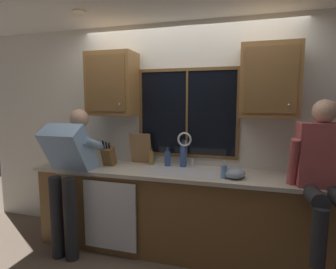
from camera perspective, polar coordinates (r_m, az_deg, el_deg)
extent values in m
cube|color=silver|center=(3.18, 3.98, 0.09)|extent=(5.59, 0.12, 2.55)
cylinder|color=#FFEAB2|center=(3.04, -18.44, 23.63)|extent=(0.14, 0.14, 0.01)
cube|color=black|center=(3.08, 4.11, 4.54)|extent=(1.10, 0.02, 0.95)
cube|color=brown|center=(3.09, 4.16, 13.69)|extent=(1.17, 0.02, 0.04)
cube|color=brown|center=(3.14, 3.99, -4.50)|extent=(1.17, 0.02, 0.04)
cube|color=brown|center=(3.24, -5.83, 4.64)|extent=(0.03, 0.02, 0.95)
cube|color=brown|center=(3.01, 14.74, 4.26)|extent=(0.03, 0.02, 0.95)
cube|color=brown|center=(3.07, 4.07, 4.53)|extent=(0.02, 0.02, 0.95)
cube|color=brown|center=(3.07, 2.43, -16.41)|extent=(3.19, 0.58, 0.88)
cube|color=beige|center=(2.89, 2.38, -8.18)|extent=(3.25, 0.62, 0.04)
cube|color=white|center=(3.01, -12.37, -16.66)|extent=(0.60, 0.02, 0.74)
cube|color=olive|center=(3.23, -11.76, 10.47)|extent=(0.55, 0.33, 0.72)
cube|color=brown|center=(3.08, -13.26, 10.60)|extent=(0.47, 0.01, 0.62)
sphere|color=#B2B2B7|center=(2.99, -10.40, 6.36)|extent=(0.02, 0.02, 0.02)
cube|color=olive|center=(2.87, 20.77, 10.59)|extent=(0.55, 0.33, 0.72)
cube|color=brown|center=(2.70, 21.07, 10.82)|extent=(0.47, 0.01, 0.62)
sphere|color=#B2B2B7|center=(2.71, 24.39, 5.77)|extent=(0.02, 0.02, 0.02)
cube|color=#B7B7BC|center=(2.90, 2.81, -7.97)|extent=(0.80, 0.46, 0.02)
cube|color=#9C9CA0|center=(2.97, -1.02, -9.56)|extent=(0.36, 0.42, 0.20)
cube|color=#9C9CA0|center=(2.89, 6.72, -10.12)|extent=(0.36, 0.42, 0.20)
cube|color=#B7B7BC|center=(2.92, 2.79, -9.86)|extent=(0.04, 0.42, 0.20)
cylinder|color=silver|center=(3.07, 3.76, -4.04)|extent=(0.03, 0.03, 0.30)
torus|color=silver|center=(2.98, 3.54, -1.05)|extent=(0.16, 0.02, 0.16)
cylinder|color=silver|center=(3.07, 5.21, -5.94)|extent=(0.03, 0.03, 0.09)
cylinder|color=#262628|center=(3.18, -22.67, -16.06)|extent=(0.13, 0.13, 0.88)
cylinder|color=#262628|center=(3.08, -20.08, -16.69)|extent=(0.13, 0.13, 0.88)
cube|color=#8CB2DB|center=(3.05, -20.32, -3.41)|extent=(0.44, 0.48, 0.61)
sphere|color=tan|center=(3.17, -18.45, 3.27)|extent=(0.21, 0.21, 0.21)
cylinder|color=#8CB2DB|center=(3.31, -21.59, -1.77)|extent=(0.09, 0.52, 0.26)
cylinder|color=#8CB2DB|center=(3.07, -15.05, -2.19)|extent=(0.09, 0.52, 0.26)
cylinder|color=#262628|center=(2.52, 28.75, -11.41)|extent=(0.14, 0.43, 0.16)
cylinder|color=#262628|center=(2.41, 29.57, -18.68)|extent=(0.11, 0.11, 0.46)
cube|color=#B24C4C|center=(2.68, 29.99, -3.81)|extent=(0.42, 0.23, 0.56)
sphere|color=tan|center=(2.64, 30.51, 4.32)|extent=(0.20, 0.20, 0.20)
cylinder|color=#B24C4C|center=(2.60, 25.20, -5.65)|extent=(0.08, 0.20, 0.47)
cube|color=brown|center=(3.17, -12.51, -4.66)|extent=(0.12, 0.18, 0.25)
cylinder|color=black|center=(3.11, -13.66, -2.07)|extent=(0.02, 0.05, 0.09)
cylinder|color=black|center=(3.10, -13.07, -2.22)|extent=(0.02, 0.04, 0.08)
cylinder|color=black|center=(3.08, -12.48, -2.38)|extent=(0.02, 0.04, 0.06)
cube|color=#997047|center=(3.21, -5.85, -2.98)|extent=(0.26, 0.10, 0.37)
ellipsoid|color=#8C99A8|center=(2.70, 13.95, -8.00)|extent=(0.21, 0.21, 0.11)
cylinder|color=#668CCC|center=(2.66, 11.86, -7.80)|extent=(0.06, 0.06, 0.13)
cylinder|color=silver|center=(2.64, 11.90, -6.01)|extent=(0.02, 0.02, 0.04)
cylinder|color=silver|center=(2.62, 11.89, -5.55)|extent=(0.01, 0.04, 0.01)
cylinder|color=#334C8C|center=(3.05, 3.24, -4.70)|extent=(0.08, 0.08, 0.24)
cylinder|color=navy|center=(3.02, 3.26, -1.93)|extent=(0.03, 0.03, 0.06)
cylinder|color=black|center=(3.02, 3.27, -1.26)|extent=(0.04, 0.04, 0.01)
cylinder|color=#334C8C|center=(3.09, -0.11, -5.21)|extent=(0.07, 0.07, 0.17)
cylinder|color=navy|center=(3.07, -0.11, -3.31)|extent=(0.03, 0.03, 0.04)
cylinder|color=black|center=(3.06, -0.11, -2.81)|extent=(0.03, 0.03, 0.01)
cylinder|color=olive|center=(3.14, -3.59, -5.09)|extent=(0.05, 0.05, 0.16)
cylinder|color=brown|center=(3.13, -3.60, -3.34)|extent=(0.02, 0.02, 0.04)
cylinder|color=black|center=(3.12, -3.60, -2.88)|extent=(0.03, 0.03, 0.01)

